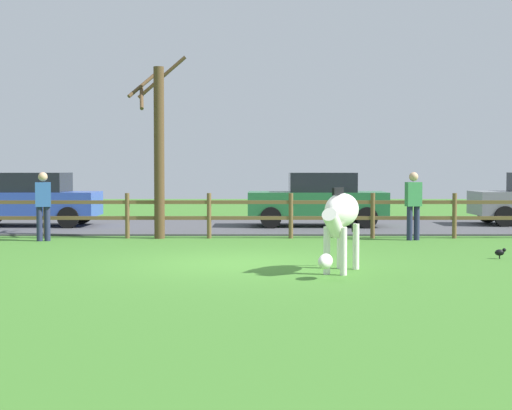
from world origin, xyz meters
TOP-DOWN VIEW (x-y plane):
  - ground_plane at (0.00, 0.00)m, footprint 60.00×60.00m
  - parking_asphalt at (0.00, 9.30)m, footprint 28.00×7.40m
  - paddock_fence at (-0.88, 5.00)m, footprint 20.35×0.11m
  - bare_tree at (-2.13, 5.00)m, footprint 1.42×1.29m
  - zebra at (1.68, -1.27)m, footprint 0.98×1.84m
  - crow_on_grass at (4.94, 0.65)m, footprint 0.21×0.10m
  - parked_car_green at (2.09, 8.42)m, footprint 4.01×1.91m
  - parked_car_blue at (-6.33, 8.50)m, footprint 4.00×1.89m
  - visitor_left_of_tree at (-4.79, 4.29)m, footprint 0.41×0.31m
  - visitor_right_of_tree at (4.07, 4.50)m, footprint 0.40×0.28m

SIDE VIEW (x-z plane):
  - ground_plane at x=0.00m, z-range 0.00..0.00m
  - parking_asphalt at x=0.00m, z-range 0.00..0.05m
  - crow_on_grass at x=4.94m, z-range 0.02..0.23m
  - paddock_fence at x=-0.88m, z-range 0.08..1.20m
  - parked_car_green at x=2.09m, z-range 0.06..1.62m
  - parked_car_blue at x=-6.33m, z-range 0.06..1.62m
  - visitor_left_of_tree at x=-4.79m, z-range 0.09..1.73m
  - visitor_right_of_tree at x=4.07m, z-range 0.09..1.73m
  - zebra at x=1.68m, z-range 0.22..1.63m
  - bare_tree at x=-2.13m, z-range 0.00..4.57m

